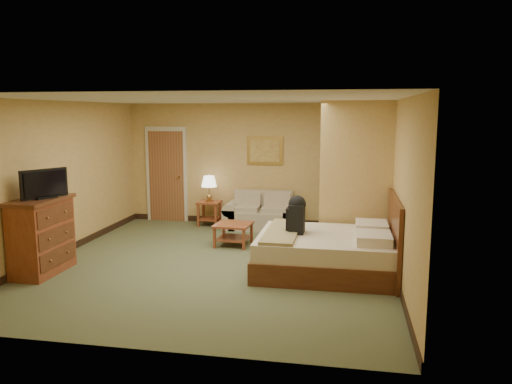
% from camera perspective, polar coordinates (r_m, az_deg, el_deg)
% --- Properties ---
extents(floor, '(6.00, 6.00, 0.00)m').
position_cam_1_polar(floor, '(8.12, -4.36, -8.16)').
color(floor, '#545D3C').
rests_on(floor, ground).
extents(ceiling, '(6.00, 6.00, 0.00)m').
position_cam_1_polar(ceiling, '(7.76, -4.59, 10.50)').
color(ceiling, white).
rests_on(ceiling, back_wall).
extents(back_wall, '(5.50, 0.02, 2.60)m').
position_cam_1_polar(back_wall, '(10.74, -0.35, 3.17)').
color(back_wall, tan).
rests_on(back_wall, floor).
extents(left_wall, '(0.02, 6.00, 2.60)m').
position_cam_1_polar(left_wall, '(8.95, -21.75, 1.34)').
color(left_wall, tan).
rests_on(left_wall, floor).
extents(right_wall, '(0.02, 6.00, 2.60)m').
position_cam_1_polar(right_wall, '(7.61, 15.96, 0.39)').
color(right_wall, tan).
rests_on(right_wall, floor).
extents(partition, '(1.20, 0.15, 2.60)m').
position_cam_1_polar(partition, '(8.49, 11.35, 1.43)').
color(partition, tan).
rests_on(partition, floor).
extents(door, '(0.94, 0.16, 2.10)m').
position_cam_1_polar(door, '(11.27, -10.17, 1.93)').
color(door, beige).
rests_on(door, floor).
extents(baseboard, '(5.50, 0.02, 0.12)m').
position_cam_1_polar(baseboard, '(10.93, -0.35, -3.32)').
color(baseboard, black).
rests_on(baseboard, floor).
extents(loveseat, '(1.53, 0.71, 0.77)m').
position_cam_1_polar(loveseat, '(10.44, 0.63, -2.83)').
color(loveseat, tan).
rests_on(loveseat, floor).
extents(side_table, '(0.48, 0.48, 0.53)m').
position_cam_1_polar(side_table, '(10.75, -5.35, -2.00)').
color(side_table, maroon).
rests_on(side_table, floor).
extents(table_lamp, '(0.33, 0.33, 0.55)m').
position_cam_1_polar(table_lamp, '(10.65, -5.39, 1.14)').
color(table_lamp, '#A0743B').
rests_on(table_lamp, side_table).
extents(coffee_table, '(0.67, 0.67, 0.41)m').
position_cam_1_polar(coffee_table, '(9.12, -2.60, -4.32)').
color(coffee_table, maroon).
rests_on(coffee_table, floor).
extents(wall_picture, '(0.77, 0.04, 0.60)m').
position_cam_1_polar(wall_picture, '(10.64, 1.02, 4.74)').
color(wall_picture, '#B78E3F').
rests_on(wall_picture, back_wall).
extents(dresser, '(0.57, 1.08, 1.15)m').
position_cam_1_polar(dresser, '(8.15, -23.30, -4.60)').
color(dresser, maroon).
rests_on(dresser, floor).
extents(tv, '(0.39, 0.66, 0.44)m').
position_cam_1_polar(tv, '(7.96, -23.04, 0.78)').
color(tv, black).
rests_on(tv, dresser).
extents(bed, '(2.15, 1.82, 1.18)m').
position_cam_1_polar(bed, '(7.68, 8.71, -6.76)').
color(bed, '#4F2412').
rests_on(bed, floor).
extents(backpack, '(0.27, 0.34, 0.58)m').
position_cam_1_polar(backpack, '(7.63, 4.71, -2.44)').
color(backpack, black).
rests_on(backpack, bed).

